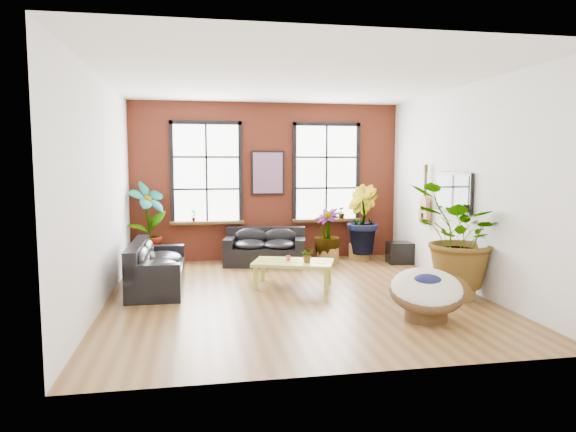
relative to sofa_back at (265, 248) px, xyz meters
name	(u,v)px	position (x,y,z in m)	size (l,w,h in m)	color
room	(293,189)	(0.14, -2.45, 1.39)	(6.04, 6.54, 3.54)	brown
sofa_back	(265,248)	(0.00, 0.00, 0.00)	(1.83, 1.15, 0.78)	black
sofa_left	(154,268)	(-2.17, -1.80, 0.02)	(0.88, 2.07, 0.82)	black
coffee_table	(293,264)	(0.24, -2.00, 0.04)	(1.57, 1.20, 0.53)	#9EA83C
papasan_chair	(426,292)	(1.70, -4.25, 0.04)	(1.27, 1.28, 0.76)	#54391E
poster	(268,173)	(0.14, 0.59, 1.60)	(0.74, 0.06, 0.98)	black
tv_wall_unit	(445,197)	(3.08, -2.00, 1.19)	(0.13, 1.86, 1.20)	black
media_box	(401,253)	(2.92, -0.37, -0.12)	(0.59, 0.51, 0.46)	black
pot_back_left	(148,258)	(-2.45, 0.20, -0.17)	(0.51, 0.51, 0.36)	brown
pot_back_right	(360,252)	(2.17, 0.17, -0.18)	(0.64, 0.64, 0.35)	brown
pot_right_wall	(457,285)	(2.68, -3.29, -0.14)	(0.74, 0.74, 0.42)	brown
pot_mid	(328,255)	(1.35, -0.13, -0.18)	(0.62, 0.62, 0.35)	brown
floor_plant_back_left	(148,220)	(-2.43, 0.24, 0.62)	(0.87, 0.59, 1.65)	#154111
floor_plant_back_right	(361,219)	(2.19, 0.15, 0.57)	(0.85, 0.69, 1.55)	#154111
floor_plant_right_wall	(460,237)	(2.71, -3.27, 0.65)	(1.52, 1.32, 1.69)	#154111
floor_plant_mid	(327,233)	(1.33, -0.13, 0.32)	(0.59, 0.59, 1.06)	#154111
table_plant	(307,255)	(0.46, -2.13, 0.22)	(0.24, 0.20, 0.26)	#154111
sill_plant_left	(193,215)	(-1.51, 0.54, 0.68)	(0.14, 0.10, 0.27)	#154111
sill_plant_right	(342,213)	(1.84, 0.54, 0.68)	(0.15, 0.15, 0.27)	#154111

